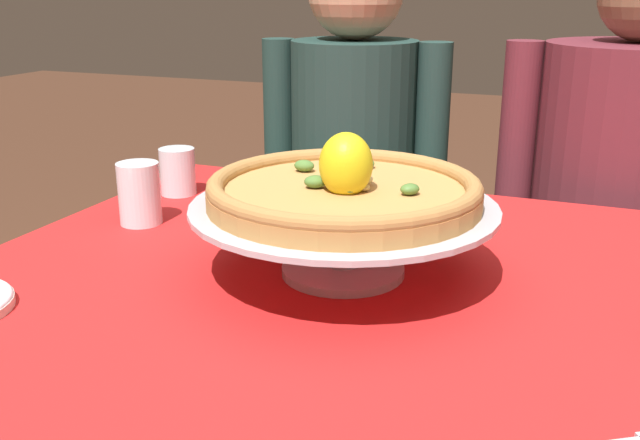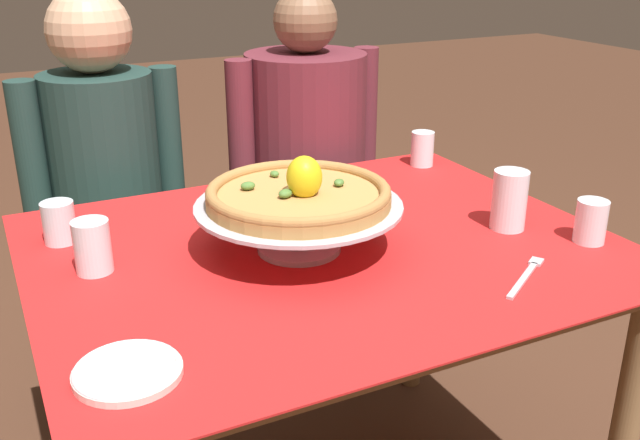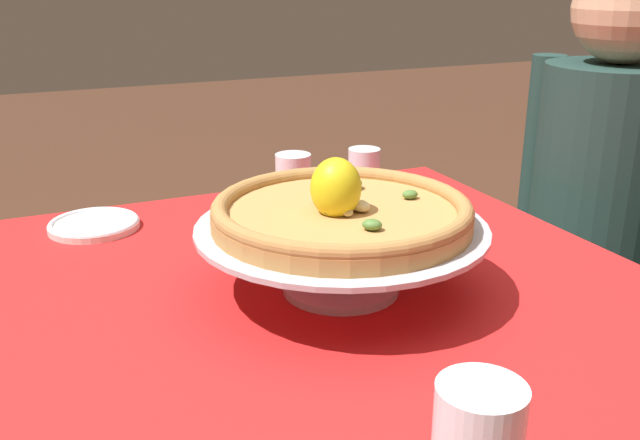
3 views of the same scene
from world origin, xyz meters
name	(u,v)px [view 3 (image 3 of 3)]	position (x,y,z in m)	size (l,w,h in m)	color
dining_table	(357,371)	(0.00, 0.00, 0.65)	(1.21, 0.97, 0.76)	olive
pizza_stand	(344,240)	(-0.06, 0.00, 0.83)	(0.43, 0.43, 0.10)	#B7B7C1
pizza	(344,210)	(-0.06, 0.00, 0.88)	(0.38, 0.38, 0.10)	#BC8447
water_glass_side_left	(293,183)	(-0.46, 0.08, 0.80)	(0.07, 0.07, 0.11)	white
water_glass_back_left	(364,172)	(-0.50, 0.26, 0.79)	(0.07, 0.07, 0.09)	silver
side_plate	(94,224)	(-0.48, -0.30, 0.76)	(0.16, 0.16, 0.02)	silver
diner_left	(594,252)	(-0.31, 0.77, 0.59)	(0.46, 0.35, 1.25)	black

